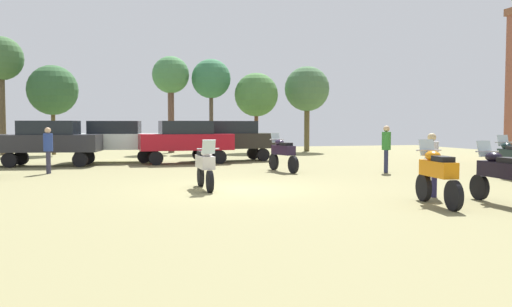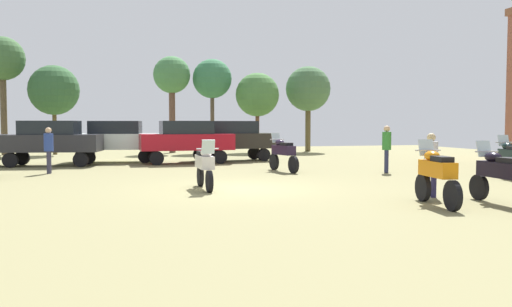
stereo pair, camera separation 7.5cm
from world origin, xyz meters
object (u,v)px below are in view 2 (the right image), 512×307
Objects in this scene: tree_1 at (54,90)px; tree_6 at (257,95)px; motorcycle_4 at (437,174)px; tree_7 at (172,77)px; motorcycle_3 at (501,174)px; motorcycle_1 at (283,153)px; car_6 at (186,139)px; person_3 at (431,160)px; motorcycle_2 at (205,165)px; tree_8 at (2,60)px; person_1 at (387,145)px; car_3 at (116,138)px; car_1 at (231,138)px; tree_3 at (308,89)px; motorcycle_5 at (510,158)px; car_4 at (50,140)px; tree_4 at (212,79)px; person_2 at (49,147)px.

tree_6 is at bearing -1.66° from tree_1.
motorcycle_4 is 24.21m from tree_7.
motorcycle_1 is at bearing 105.90° from motorcycle_3.
car_6 is 13.77m from person_3.
tree_8 is (-8.89, 19.29, 4.89)m from motorcycle_2.
motorcycle_4 is at bearing -178.86° from person_1.
car_3 is 0.87× the size of tree_6.
motorcycle_1 is at bearing -150.81° from car_6.
tree_3 is at bearing -47.41° from car_1.
tree_3 is at bearing 12.73° from person_1.
tree_7 is 0.88× the size of tree_8.
motorcycle_5 is at bearing -123.07° from car_3.
motorcycle_1 is at bearing -100.86° from tree_6.
tree_8 reaches higher than motorcycle_3.
car_1 is 0.98× the size of car_3.
tree_3 is at bearing -48.74° from car_6.
car_4 is at bearing -124.08° from tree_7.
tree_1 is (-9.90, 14.25, 3.12)m from motorcycle_1.
tree_6 is at bearing 93.04° from motorcycle_4.
person_1 is 0.26× the size of tree_8.
motorcycle_5 is 20.61m from tree_4.
tree_6 is at bearing -29.19° from car_1.
person_1 is 15.85m from tree_3.
person_1 is 17.64m from tree_7.
person_1 is at bearing -99.91° from person_2.
motorcycle_5 is 13.80m from car_6.
tree_1 reaches higher than person_1.
motorcycle_1 is 0.51× the size of car_1.
car_1 is at bearing 103.10° from motorcycle_3.
person_3 is at bearing -131.50° from car_4.
motorcycle_3 is 1.08× the size of motorcycle_5.
person_1 is (4.41, -7.68, -0.12)m from car_1.
tree_6 is (0.38, 23.22, 3.02)m from motorcycle_3.
tree_7 reaches higher than tree_4.
car_4 is (-8.39, -1.03, 0.00)m from car_1.
car_3 is at bearing -128.99° from tree_4.
tree_1 is at bearing 119.48° from motorcycle_3.
tree_4 is at bearing -34.70° from car_4.
car_3 is at bearing -78.85° from motorcycle_2.
person_3 is at bearing -129.04° from person_2.
tree_6 reaches higher than motorcycle_5.
car_3 is at bearing -64.25° from tree_1.
car_4 is at bearing 132.45° from motorcycle_4.
car_1 is 0.72× the size of tree_7.
motorcycle_3 is 0.50× the size of car_3.
tree_7 is at bearing 106.43° from motorcycle_4.
person_2 is at bearing -132.51° from tree_6.
person_2 is 13.18m from tree_1.
person_3 is 23.04m from tree_7.
car_6 is at bearing -107.38° from tree_4.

